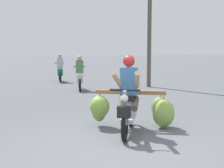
% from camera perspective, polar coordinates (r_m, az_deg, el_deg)
% --- Properties ---
extents(ground_plane, '(120.00, 120.00, 0.00)m').
position_cam_1_polar(ground_plane, '(5.81, 0.54, -11.00)').
color(ground_plane, '#56595E').
extents(motorbike_main_loaded, '(1.85, 1.82, 1.58)m').
position_cam_1_polar(motorbike_main_loaded, '(6.97, 3.62, -3.70)').
color(motorbike_main_loaded, black).
rests_on(motorbike_main_loaded, ground).
extents(motorbike_distant_ahead_left, '(0.51, 1.62, 1.40)m').
position_cam_1_polar(motorbike_distant_ahead_left, '(16.69, -8.95, 2.29)').
color(motorbike_distant_ahead_left, black).
rests_on(motorbike_distant_ahead_left, ground).
extents(motorbike_distant_ahead_right, '(0.59, 1.60, 1.40)m').
position_cam_1_polar(motorbike_distant_ahead_right, '(13.34, -5.59, 1.33)').
color(motorbike_distant_ahead_right, black).
rests_on(motorbike_distant_ahead_right, ground).
extents(utility_pole, '(0.18, 0.18, 5.34)m').
position_cam_1_polar(utility_pole, '(14.54, 6.46, 10.02)').
color(utility_pole, brown).
rests_on(utility_pole, ground).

